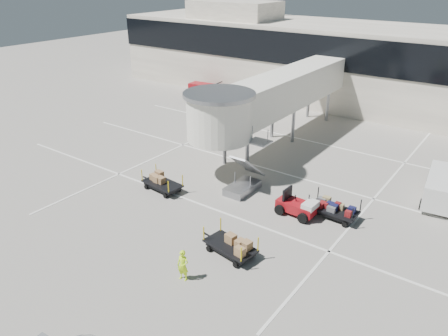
{
  "coord_description": "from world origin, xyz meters",
  "views": [
    {
      "loc": [
        12.58,
        -16.39,
        13.37
      ],
      "look_at": [
        -1.97,
        3.72,
        2.0
      ],
      "focal_mm": 35.0,
      "sensor_mm": 36.0,
      "label": 1
    }
  ],
  "objects_px": {
    "minivan": "(444,186)",
    "baggage_tug": "(298,206)",
    "suitcase_cart": "(333,210)",
    "belt_loader": "(205,90)",
    "box_cart_near": "(231,246)",
    "ground_worker": "(183,265)",
    "box_cart_far": "(162,184)"
  },
  "relations": [
    {
      "from": "minivan",
      "to": "baggage_tug",
      "type": "bearing_deg",
      "value": -140.6
    },
    {
      "from": "suitcase_cart",
      "to": "belt_loader",
      "type": "height_order",
      "value": "belt_loader"
    },
    {
      "from": "minivan",
      "to": "box_cart_near",
      "type": "bearing_deg",
      "value": -127.75
    },
    {
      "from": "ground_worker",
      "to": "minivan",
      "type": "height_order",
      "value": "minivan"
    },
    {
      "from": "suitcase_cart",
      "to": "ground_worker",
      "type": "height_order",
      "value": "ground_worker"
    },
    {
      "from": "baggage_tug",
      "to": "box_cart_near",
      "type": "distance_m",
      "value": 5.66
    },
    {
      "from": "box_cart_far",
      "to": "minivan",
      "type": "relative_size",
      "value": 0.69
    },
    {
      "from": "minivan",
      "to": "belt_loader",
      "type": "distance_m",
      "value": 29.62
    },
    {
      "from": "belt_loader",
      "to": "minivan",
      "type": "bearing_deg",
      "value": -27.53
    },
    {
      "from": "box_cart_near",
      "to": "ground_worker",
      "type": "relative_size",
      "value": 2.17
    },
    {
      "from": "ground_worker",
      "to": "belt_loader",
      "type": "relative_size",
      "value": 0.41
    },
    {
      "from": "ground_worker",
      "to": "minivan",
      "type": "distance_m",
      "value": 17.37
    },
    {
      "from": "minivan",
      "to": "box_cart_far",
      "type": "bearing_deg",
      "value": -155.57
    },
    {
      "from": "belt_loader",
      "to": "box_cart_far",
      "type": "bearing_deg",
      "value": -64.45
    },
    {
      "from": "box_cart_near",
      "to": "belt_loader",
      "type": "distance_m",
      "value": 30.79
    },
    {
      "from": "suitcase_cart",
      "to": "ground_worker",
      "type": "bearing_deg",
      "value": -109.22
    },
    {
      "from": "ground_worker",
      "to": "belt_loader",
      "type": "xyz_separation_m",
      "value": [
        -19.37,
        26.27,
        -0.1
      ]
    },
    {
      "from": "baggage_tug",
      "to": "belt_loader",
      "type": "distance_m",
      "value": 27.48
    },
    {
      "from": "box_cart_near",
      "to": "ground_worker",
      "type": "distance_m",
      "value": 3.02
    },
    {
      "from": "baggage_tug",
      "to": "suitcase_cart",
      "type": "bearing_deg",
      "value": 29.44
    },
    {
      "from": "suitcase_cart",
      "to": "minivan",
      "type": "distance_m",
      "value": 7.55
    },
    {
      "from": "minivan",
      "to": "belt_loader",
      "type": "bearing_deg",
      "value": 151.57
    },
    {
      "from": "box_cart_far",
      "to": "ground_worker",
      "type": "distance_m",
      "value": 9.35
    },
    {
      "from": "box_cart_near",
      "to": "box_cart_far",
      "type": "height_order",
      "value": "box_cart_near"
    },
    {
      "from": "baggage_tug",
      "to": "box_cart_far",
      "type": "relative_size",
      "value": 0.71
    },
    {
      "from": "box_cart_far",
      "to": "box_cart_near",
      "type": "bearing_deg",
      "value": -16.92
    },
    {
      "from": "suitcase_cart",
      "to": "minivan",
      "type": "xyz_separation_m",
      "value": [
        4.71,
        5.87,
        0.58
      ]
    },
    {
      "from": "ground_worker",
      "to": "box_cart_near",
      "type": "bearing_deg",
      "value": 66.26
    },
    {
      "from": "ground_worker",
      "to": "belt_loader",
      "type": "bearing_deg",
      "value": 116.08
    },
    {
      "from": "baggage_tug",
      "to": "box_cart_near",
      "type": "xyz_separation_m",
      "value": [
        -0.9,
        -5.58,
        -0.06
      ]
    },
    {
      "from": "box_cart_near",
      "to": "minivan",
      "type": "xyz_separation_m",
      "value": [
        7.46,
        12.41,
        0.57
      ]
    },
    {
      "from": "box_cart_far",
      "to": "belt_loader",
      "type": "distance_m",
      "value": 23.61
    }
  ]
}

